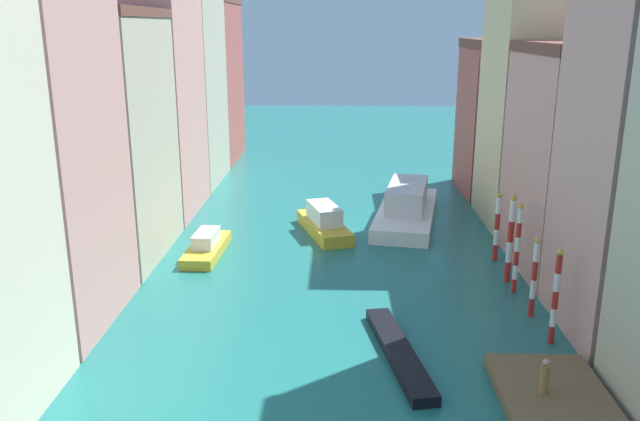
# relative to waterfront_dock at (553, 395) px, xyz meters

# --- Properties ---
(ground_plane) EXTENTS (154.00, 154.00, 0.00)m
(ground_plane) POSITION_rel_waterfront_dock_xyz_m (-8.45, 18.37, -0.26)
(ground_plane) COLOR #1E6B66
(building_left_1) EXTENTS (6.48, 8.55, 19.90)m
(building_left_1) POSITION_rel_waterfront_dock_xyz_m (-22.41, 6.62, 9.70)
(building_left_1) COLOR tan
(building_left_1) RESTS_ON ground
(building_left_2) EXTENTS (6.48, 10.12, 14.95)m
(building_left_2) POSITION_rel_waterfront_dock_xyz_m (-22.41, 16.11, 7.22)
(building_left_2) COLOR #BCB299
(building_left_2) RESTS_ON ground
(building_left_3) EXTENTS (6.48, 9.63, 17.61)m
(building_left_3) POSITION_rel_waterfront_dock_xyz_m (-22.41, 26.13, 8.56)
(building_left_3) COLOR tan
(building_left_3) RESTS_ON ground
(building_left_4) EXTENTS (6.48, 10.37, 17.08)m
(building_left_4) POSITION_rel_waterfront_dock_xyz_m (-22.41, 36.14, 8.29)
(building_left_4) COLOR #BCB299
(building_left_4) RESTS_ON ground
(building_left_5) EXTENTS (6.48, 11.07, 16.77)m
(building_left_5) POSITION_rel_waterfront_dock_xyz_m (-22.41, 46.76, 8.14)
(building_left_5) COLOR #B25147
(building_left_5) RESTS_ON ground
(building_right_2) EXTENTS (6.48, 9.67, 13.08)m
(building_right_2) POSITION_rel_waterfront_dock_xyz_m (5.51, 14.89, 6.29)
(building_right_2) COLOR tan
(building_right_2) RESTS_ON ground
(building_right_3) EXTENTS (6.48, 8.23, 20.42)m
(building_right_3) POSITION_rel_waterfront_dock_xyz_m (5.51, 24.05, 9.96)
(building_right_3) COLOR beige
(building_right_3) RESTS_ON ground
(building_right_4) EXTENTS (6.48, 8.89, 12.90)m
(building_right_4) POSITION_rel_waterfront_dock_xyz_m (5.51, 33.03, 6.20)
(building_right_4) COLOR #B25147
(building_right_4) RESTS_ON ground
(waterfront_dock) EXTENTS (4.07, 5.59, 0.52)m
(waterfront_dock) POSITION_rel_waterfront_dock_xyz_m (0.00, 0.00, 0.00)
(waterfront_dock) COLOR brown
(waterfront_dock) RESTS_ON ground
(person_on_dock) EXTENTS (0.36, 0.36, 1.40)m
(person_on_dock) POSITION_rel_waterfront_dock_xyz_m (-0.47, -0.22, 0.91)
(person_on_dock) COLOR olive
(person_on_dock) RESTS_ON waterfront_dock
(mooring_pole_0) EXTENTS (0.30, 0.30, 4.52)m
(mooring_pole_0) POSITION_rel_waterfront_dock_xyz_m (1.43, 4.80, 2.04)
(mooring_pole_0) COLOR red
(mooring_pole_0) RESTS_ON ground
(mooring_pole_1) EXTENTS (0.29, 0.29, 4.12)m
(mooring_pole_1) POSITION_rel_waterfront_dock_xyz_m (1.32, 7.64, 1.85)
(mooring_pole_1) COLOR red
(mooring_pole_1) RESTS_ON ground
(mooring_pole_2) EXTENTS (0.29, 0.29, 5.00)m
(mooring_pole_2) POSITION_rel_waterfront_dock_xyz_m (1.23, 10.59, 2.29)
(mooring_pole_2) COLOR red
(mooring_pole_2) RESTS_ON ground
(mooring_pole_3) EXTENTS (0.36, 0.36, 5.07)m
(mooring_pole_3) POSITION_rel_waterfront_dock_xyz_m (1.25, 12.14, 2.33)
(mooring_pole_3) COLOR red
(mooring_pole_3) RESTS_ON ground
(mooring_pole_4) EXTENTS (0.34, 0.34, 4.29)m
(mooring_pole_4) POSITION_rel_waterfront_dock_xyz_m (1.36, 15.62, 1.94)
(mooring_pole_4) COLOR red
(mooring_pole_4) RESTS_ON ground
(vaporetto_white) EXTENTS (6.09, 12.73, 2.79)m
(vaporetto_white) POSITION_rel_waterfront_dock_xyz_m (-3.27, 23.91, 0.78)
(vaporetto_white) COLOR white
(vaporetto_white) RESTS_ON ground
(gondola_black) EXTENTS (2.56, 8.12, 0.47)m
(gondola_black) POSITION_rel_waterfront_dock_xyz_m (-5.61, 3.29, -0.02)
(gondola_black) COLOR black
(gondola_black) RESTS_ON ground
(motorboat_0) EXTENTS (4.19, 7.24, 2.06)m
(motorboat_0) POSITION_rel_waterfront_dock_xyz_m (-9.29, 20.65, 0.53)
(motorboat_0) COLOR gold
(motorboat_0) RESTS_ON ground
(motorboat_1) EXTENTS (2.17, 6.05, 1.49)m
(motorboat_1) POSITION_rel_waterfront_dock_xyz_m (-16.60, 16.15, 0.27)
(motorboat_1) COLOR gold
(motorboat_1) RESTS_ON ground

